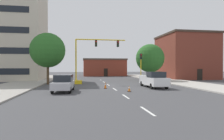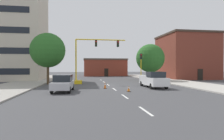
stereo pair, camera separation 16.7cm
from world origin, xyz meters
name	(u,v)px [view 2 (the right image)]	position (x,y,z in m)	size (l,w,h in m)	color
ground_plane	(111,87)	(0.00, 0.00, 0.00)	(160.00, 160.00, 0.00)	#424244
sidewalk_left	(29,82)	(-12.19, 8.00, 0.07)	(6.00, 56.00, 0.14)	#9E998E
sidewalk_right	(171,81)	(12.19, 8.00, 0.07)	(6.00, 56.00, 0.14)	#B2ADA3
lane_stripe_seg_0	(145,111)	(0.00, -14.00, 0.00)	(0.16, 2.40, 0.01)	silver
lane_stripe_seg_1	(125,96)	(0.00, -8.50, 0.00)	(0.16, 2.40, 0.01)	silver
lane_stripe_seg_2	(114,89)	(0.00, -3.00, 0.00)	(0.16, 2.40, 0.01)	silver
lane_stripe_seg_3	(108,85)	(0.00, 2.50, 0.00)	(0.16, 2.40, 0.01)	silver
lane_stripe_seg_4	(104,82)	(0.00, 8.00, 0.00)	(0.16, 2.40, 0.01)	silver
lane_stripe_seg_5	(101,80)	(0.00, 13.50, 0.00)	(0.16, 2.40, 0.01)	silver
building_tall_left	(2,34)	(-19.20, 15.79, 9.13)	(16.13, 10.59, 18.23)	beige
building_brick_center	(105,67)	(2.86, 32.48, 2.51)	(12.43, 8.94, 5.01)	brown
building_row_right	(186,57)	(19.16, 15.27, 4.91)	(10.47, 11.06, 9.81)	brown
traffic_signal_gantry	(83,69)	(-3.54, 4.86, 2.21)	(8.47, 1.20, 6.83)	yellow
traffic_light_pole_right	(141,61)	(6.02, 6.23, 3.53)	(0.32, 0.47, 4.80)	yellow
tree_left_near	(48,50)	(-8.66, 4.81, 5.02)	(5.10, 5.10, 7.58)	#4C3823
tree_right_mid	(150,58)	(8.83, 9.54, 4.20)	(5.26, 5.26, 6.84)	brown
pickup_truck_white	(153,80)	(5.10, -1.82, 0.97)	(2.03, 5.41, 1.99)	white
sedan_silver_near_left	(63,83)	(-5.60, -4.17, 0.89)	(2.09, 4.59, 1.74)	#B7B7BC
traffic_cone_roadside_a	(105,85)	(-0.98, -2.13, 0.38)	(0.36, 0.36, 0.78)	black
traffic_cone_roadside_b	(129,89)	(1.12, -5.30, 0.29)	(0.36, 0.36, 0.59)	black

